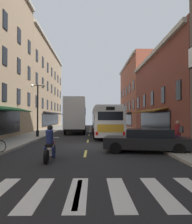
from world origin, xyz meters
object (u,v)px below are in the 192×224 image
at_px(sedan_near, 79,125).
at_px(street_lamp_twin, 38,107).
at_px(box_truck, 76,116).
at_px(motorcycle_rider, 50,145).
at_px(pedestrian_near, 178,134).
at_px(transit_bus, 105,121).
at_px(sedan_mid, 147,140).

distance_m(sedan_near, street_lamp_twin, 17.46).
relative_size(box_truck, motorcycle_rider, 3.65).
relative_size(box_truck, pedestrian_near, 4.57).
height_order(transit_bus, sedan_near, transit_bus).
xyz_separation_m(sedan_near, pedestrian_near, (7.50, -25.53, 0.30)).
bearing_deg(street_lamp_twin, sedan_mid, -46.78).
relative_size(sedan_near, sedan_mid, 0.93).
relative_size(sedan_mid, pedestrian_near, 3.02).
relative_size(sedan_near, street_lamp_twin, 0.91).
height_order(pedestrian_near, street_lamp_twin, street_lamp_twin).
xyz_separation_m(sedan_mid, street_lamp_twin, (-8.47, 9.02, 2.29)).
distance_m(sedan_near, sedan_mid, 26.65).
xyz_separation_m(box_truck, motorcycle_rider, (0.13, -17.27, -1.44)).
bearing_deg(transit_bus, pedestrian_near, -69.92).
bearing_deg(transit_bus, sedan_near, 103.76).
relative_size(transit_bus, sedan_mid, 2.28).
relative_size(transit_bus, motorcycle_rider, 5.51).
bearing_deg(box_truck, street_lamp_twin, -119.30).
height_order(box_truck, pedestrian_near, box_truck).
height_order(box_truck, motorcycle_rider, box_truck).
bearing_deg(box_truck, motorcycle_rider, -89.58).
relative_size(transit_bus, pedestrian_near, 6.88).
distance_m(pedestrian_near, street_lamp_twin, 13.62).
relative_size(sedan_mid, street_lamp_twin, 0.98).
xyz_separation_m(sedan_mid, pedestrian_near, (2.00, 0.54, 0.33)).
bearing_deg(street_lamp_twin, motorcycle_rider, -73.64).
height_order(box_truck, sedan_mid, box_truck).
bearing_deg(sedan_mid, transit_bus, 99.28).
bearing_deg(sedan_mid, street_lamp_twin, 133.22).
xyz_separation_m(transit_bus, street_lamp_twin, (-6.69, -1.87, 1.36)).
xyz_separation_m(motorcycle_rider, pedestrian_near, (7.10, 3.01, 0.31)).
bearing_deg(sedan_near, motorcycle_rider, -89.21).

